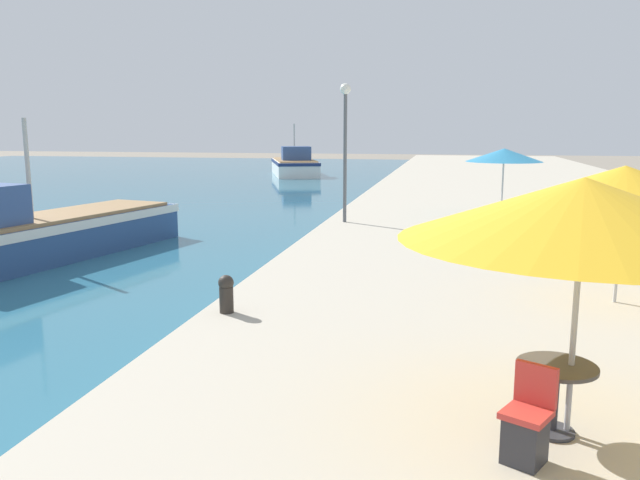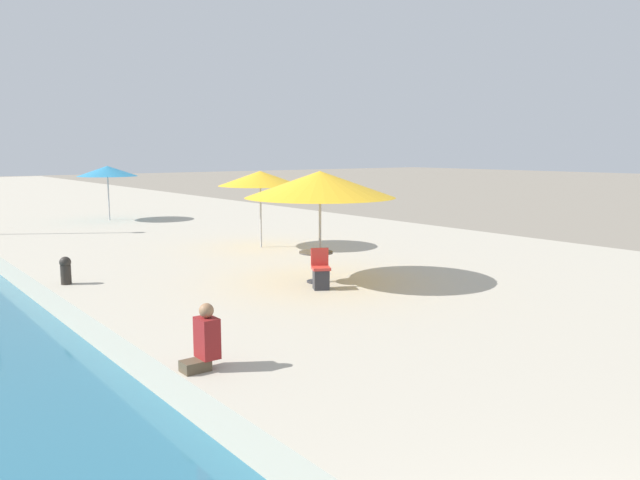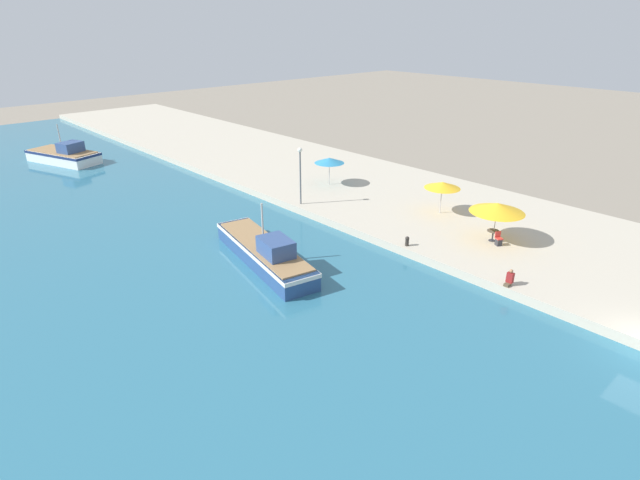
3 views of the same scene
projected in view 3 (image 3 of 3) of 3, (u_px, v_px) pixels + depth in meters
quay_promenade at (281, 163)px, 52.49m from camera, size 16.00×90.00×0.61m
fishing_boat_near at (265, 252)px, 31.19m from camera, size 4.35×10.45×3.95m
fishing_boat_mid at (64, 155)px, 53.45m from camera, size 5.79×8.85×4.09m
cafe_umbrella_pink at (497, 208)px, 32.45m from camera, size 3.55×3.55×2.63m
cafe_umbrella_white at (442, 185)px, 37.19m from camera, size 2.70×2.70×2.46m
cafe_umbrella_striped at (329, 160)px, 43.81m from camera, size 2.64×2.64×2.43m
cafe_table at (493, 233)px, 33.07m from camera, size 0.80×0.80×0.74m
cafe_chair_left at (499, 241)px, 32.51m from camera, size 0.56×0.57×0.91m
person_at_quay at (510, 278)px, 27.57m from camera, size 0.52×0.36×0.96m
mooring_bollard at (407, 241)px, 32.43m from camera, size 0.26×0.26×0.65m
lamppost at (300, 166)px, 38.72m from camera, size 0.36×0.36×4.56m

